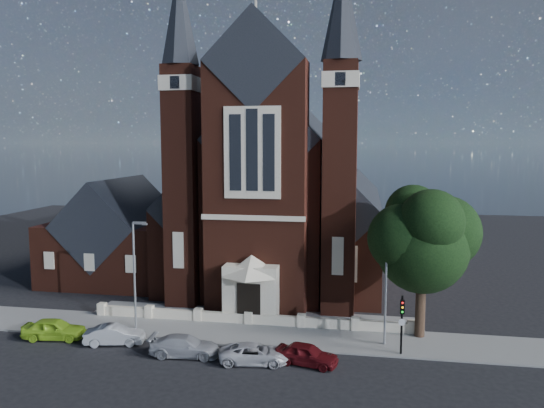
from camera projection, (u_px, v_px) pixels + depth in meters
The scene contains 15 objects.
ground at pixel (269, 294), 48.55m from camera, with size 120.00×120.00×0.00m, color black.
pavement_strip at pixel (243, 334), 38.28m from camera, with size 60.00×5.00×0.12m, color slate.
forecourt_paving at pixel (254, 316), 42.19m from camera, with size 26.00×3.00×0.14m, color slate.
forecourt_wall at pixel (249, 325), 40.24m from camera, with size 24.00×0.40×0.90m, color beige.
church at pixel (283, 196), 55.38m from camera, with size 20.01×34.90×29.20m.
parish_hall at pixel (120, 239), 53.80m from camera, with size 12.00×12.20×10.24m.
street_tree at pixel (424, 242), 36.48m from camera, with size 6.40×6.60×10.70m.
street_lamp_left at pixel (135, 269), 38.64m from camera, with size 1.16×0.22×8.09m.
street_lamp_right at pixel (387, 280), 35.51m from camera, with size 1.16×0.22×8.09m.
traffic_signal at pixel (402, 317), 34.05m from camera, with size 0.28×0.42×4.00m.
car_lime_van at pixel (54, 329), 37.23m from camera, with size 1.73×4.31×1.47m, color #91C527.
car_silver_a at pixel (115, 335), 36.26m from camera, with size 1.40×4.01×1.32m, color #999DA0.
car_silver_b at pixel (185, 346), 34.27m from camera, with size 1.86×4.59×1.33m, color #A1A3A9.
car_white_suv at pixel (254, 353), 33.19m from camera, with size 2.03×4.39×1.22m, color silver.
car_dark_red at pixel (307, 354), 32.92m from camera, with size 1.59×3.95×1.34m, color #570F13.
Camera 1 is at (8.53, -31.52, 13.72)m, focal length 35.00 mm.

